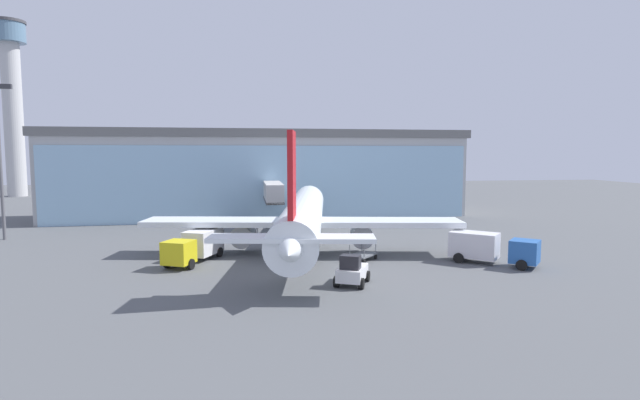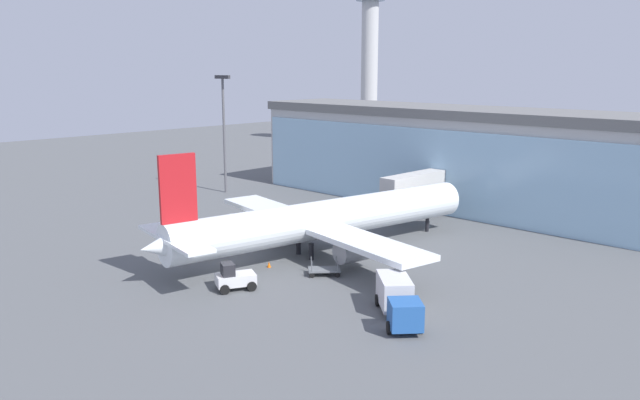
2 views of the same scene
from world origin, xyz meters
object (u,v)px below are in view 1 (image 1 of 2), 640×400
at_px(catering_truck, 196,245).
at_px(pushback_tug, 352,272).
at_px(safety_cone_wingtip, 168,259).
at_px(control_tower, 12,95).
at_px(fuel_truck, 490,247).
at_px(safety_cone_nose, 309,264).
at_px(airplane, 303,217).
at_px(baggage_cart, 363,255).
at_px(jet_bridge, 272,192).

xyz_separation_m(catering_truck, pushback_tug, (11.96, -9.71, -0.49)).
bearing_deg(safety_cone_wingtip, control_tower, 119.83).
height_order(fuel_truck, safety_cone_nose, fuel_truck).
relative_size(control_tower, safety_cone_nose, 68.43).
relative_size(catering_truck, fuel_truck, 1.09).
xyz_separation_m(control_tower, airplane, (54.46, -70.92, -18.57)).
height_order(baggage_cart, safety_cone_wingtip, baggage_cart).
bearing_deg(catering_truck, pushback_tug, 75.10).
relative_size(fuel_truck, baggage_cart, 2.20).
height_order(fuel_truck, baggage_cart, fuel_truck).
bearing_deg(airplane, safety_cone_wingtip, 111.55).
relative_size(safety_cone_nose, safety_cone_wingtip, 1.00).
xyz_separation_m(pushback_tug, safety_cone_wingtip, (-14.40, 9.89, -0.70)).
height_order(catering_truck, pushback_tug, catering_truck).
height_order(catering_truck, safety_cone_nose, catering_truck).
relative_size(airplane, pushback_tug, 10.19).
height_order(control_tower, catering_truck, control_tower).
relative_size(baggage_cart, pushback_tug, 0.86).
bearing_deg(safety_cone_wingtip, catering_truck, -4.12).
distance_m(baggage_cart, pushback_tug, 8.32).
xyz_separation_m(jet_bridge, baggage_cart, (6.56, -23.97, -3.85)).
height_order(catering_truck, safety_cone_wingtip, catering_truck).
relative_size(control_tower, pushback_tug, 10.27).
bearing_deg(fuel_truck, airplane, -165.00).
bearing_deg(airplane, fuel_truck, -106.67).
bearing_deg(safety_cone_wingtip, fuel_truck, -10.45).
relative_size(jet_bridge, pushback_tug, 3.79).
distance_m(safety_cone_nose, safety_cone_wingtip, 12.69).
xyz_separation_m(catering_truck, safety_cone_wingtip, (-2.44, 0.18, -1.19)).
distance_m(jet_bridge, catering_truck, 23.73).
xyz_separation_m(control_tower, catering_truck, (44.58, -73.65, -20.50)).
height_order(airplane, baggage_cart, airplane).
bearing_deg(control_tower, safety_cone_wingtip, -60.17).
distance_m(airplane, baggage_cart, 7.28).
distance_m(control_tower, safety_cone_nose, 97.04).
bearing_deg(fuel_truck, catering_truck, -149.56).
bearing_deg(control_tower, pushback_tug, -55.86).
height_order(control_tower, fuel_truck, control_tower).
relative_size(control_tower, baggage_cart, 11.93).
bearing_deg(pushback_tug, safety_cone_nose, 47.26).
xyz_separation_m(airplane, safety_cone_nose, (-0.31, -6.63, -3.12)).
bearing_deg(catering_truck, fuel_truck, 103.13).
bearing_deg(pushback_tug, safety_cone_wingtip, 80.47).
bearing_deg(catering_truck, baggage_cart, 106.91).
distance_m(baggage_cart, safety_cone_wingtip, 17.29).
height_order(airplane, catering_truck, airplane).
xyz_separation_m(airplane, safety_cone_wingtip, (-12.33, -2.56, -3.12)).
height_order(safety_cone_nose, safety_cone_wingtip, same).
height_order(jet_bridge, baggage_cart, jet_bridge).
xyz_separation_m(jet_bridge, airplane, (1.72, -19.36, -0.96)).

